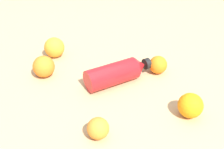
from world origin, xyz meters
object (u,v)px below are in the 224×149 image
(orange_3, at_px, (190,105))
(orange_4, at_px, (98,128))
(water_bottle, at_px, (118,73))
(orange_1, at_px, (158,65))
(orange_0, at_px, (54,47))
(orange_2, at_px, (44,67))

(orange_3, relative_size, orange_4, 1.22)
(water_bottle, height_order, orange_4, water_bottle)
(water_bottle, bearing_deg, orange_1, -6.98)
(orange_0, distance_m, orange_1, 0.43)
(orange_1, height_order, orange_3, orange_3)
(water_bottle, xyz_separation_m, orange_2, (0.16, 0.22, 0.00))
(orange_3, height_order, orange_4, orange_3)
(orange_4, bearing_deg, orange_0, -4.39)
(water_bottle, distance_m, orange_3, 0.28)
(orange_1, bearing_deg, orange_2, 64.82)
(orange_1, bearing_deg, orange_4, 118.95)
(orange_0, xyz_separation_m, orange_3, (-0.54, -0.25, -0.00))
(orange_4, bearing_deg, water_bottle, -40.90)
(water_bottle, relative_size, orange_4, 3.98)
(orange_4, bearing_deg, orange_1, -61.05)
(orange_1, bearing_deg, water_bottle, 83.71)
(water_bottle, relative_size, orange_1, 3.72)
(water_bottle, xyz_separation_m, orange_4, (-0.21, 0.18, -0.01))
(water_bottle, relative_size, orange_3, 3.25)
(water_bottle, height_order, orange_3, water_bottle)
(water_bottle, relative_size, orange_2, 3.13)
(orange_2, bearing_deg, water_bottle, -126.25)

